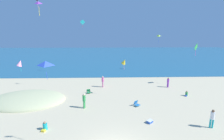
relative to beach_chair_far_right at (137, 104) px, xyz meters
The scene contains 19 objects.
ground_plane 3.83m from the beach_chair_far_right, 134.86° to the left, with size 120.00×120.00×0.00m, color beige.
ocean_water 41.90m from the beach_chair_far_right, 93.69° to the left, with size 120.00×60.00×0.05m, color #236084.
dune_mound 12.95m from the beach_chair_far_right, behind, with size 9.01×6.31×1.68m, color #C4C490.
beach_chair_far_right is the anchor object (origin of this frame).
beach_chair_near_camera 7.08m from the beach_chair_far_right, 144.10° to the left, with size 0.64×0.72×0.52m.
cooler_box 3.54m from the beach_chair_far_right, 80.43° to the right, with size 0.64×0.62×0.24m.
person_0 9.49m from the beach_chair_far_right, 152.89° to the right, with size 0.45×0.66×0.76m.
person_1 7.49m from the beach_chair_far_right, 21.94° to the left, with size 0.54×0.56×0.65m.
person_3 8.48m from the beach_chair_far_right, 47.15° to the left, with size 0.39×0.39×1.47m.
person_5 7.19m from the beach_chair_far_right, 38.42° to the right, with size 0.42×0.42×1.67m.
person_7 7.70m from the beach_chair_far_right, 120.47° to the left, with size 0.36×0.36×1.69m.
person_8 5.76m from the beach_chair_far_right, behind, with size 0.42×0.42×1.64m.
kite_purple 13.70m from the beach_chair_far_right, 169.53° to the right, with size 0.56×0.46×1.21m.
kite_yellow 5.31m from the beach_chair_far_right, 110.35° to the left, with size 0.83×0.92×1.46m.
kite_blue 11.15m from the beach_chair_far_right, 138.58° to the right, with size 0.87×0.66×1.26m.
kite_green 13.29m from the beach_chair_far_right, 35.58° to the left, with size 0.83×0.76×1.82m.
kite_teal 19.73m from the beach_chair_far_right, 116.78° to the left, with size 0.93×0.25×1.37m.
kite_lime 19.71m from the beach_chair_far_right, 66.70° to the left, with size 0.76×0.63×1.86m.
kite_pink 14.33m from the beach_chair_far_right, 169.38° to the left, with size 1.01×1.01×1.42m.
Camera 1 is at (-0.53, -9.46, 7.95)m, focal length 26.34 mm.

